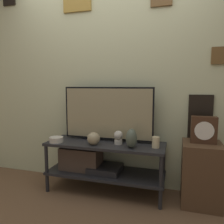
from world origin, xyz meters
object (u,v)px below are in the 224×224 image
decorative_bust (118,137)px  candle_jar (156,142)px  television (108,113)px  vase_wide_bowl (56,140)px  mantel_clock (204,130)px  vase_urn_stoneware (131,138)px  vase_round_glass (94,138)px

decorative_bust → candle_jar: bearing=-3.7°
television → vase_wide_bowl: 0.67m
decorative_bust → television: bearing=145.6°
candle_jar → decorative_bust: bearing=176.3°
candle_jar → vase_wide_bowl: bearing=-174.7°
television → vase_wide_bowl: size_ratio=6.82×
candle_jar → decorative_bust: decorative_bust is taller
candle_jar → mantel_clock: mantel_clock is taller
vase_urn_stoneware → candle_jar: size_ratio=1.73×
candle_jar → decorative_bust: 0.42m
television → candle_jar: (0.58, -0.14, -0.27)m
candle_jar → mantel_clock: bearing=8.5°
mantel_clock → television: bearing=176.3°
vase_urn_stoneware → mantel_clock: size_ratio=0.74×
mantel_clock → candle_jar: bearing=-171.5°
decorative_bust → mantel_clock: bearing=2.8°
decorative_bust → vase_urn_stoneware: bearing=-30.8°
vase_urn_stoneware → vase_wide_bowl: size_ratio=1.29×
vase_wide_bowl → mantel_clock: bearing=6.2°
vase_round_glass → candle_jar: bearing=6.6°
vase_urn_stoneware → decorative_bust: vase_urn_stoneware is taller
vase_urn_stoneware → decorative_bust: (-0.17, 0.10, -0.02)m
decorative_bust → mantel_clock: (0.89, 0.04, 0.13)m
decorative_bust → vase_round_glass: bearing=-157.9°
vase_urn_stoneware → vase_wide_bowl: vase_urn_stoneware is taller
television → decorative_bust: size_ratio=7.06×
vase_round_glass → mantel_clock: size_ratio=0.52×
television → mantel_clock: size_ratio=3.92×
vase_urn_stoneware → decorative_bust: size_ratio=1.34×
vase_urn_stoneware → mantel_clock: (0.72, 0.15, 0.11)m
vase_wide_bowl → candle_jar: size_ratio=1.34×
vase_urn_stoneware → vase_round_glass: 0.43m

